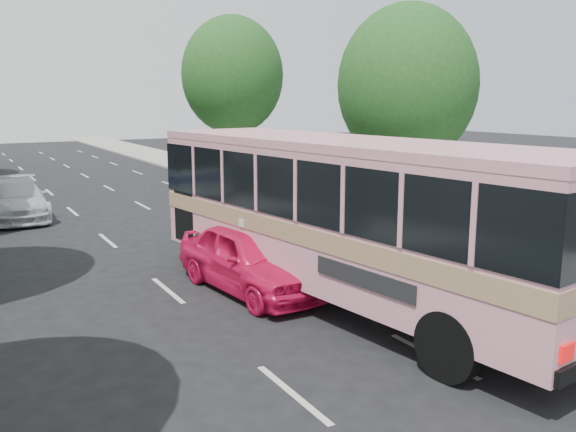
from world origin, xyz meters
TOP-DOWN VIEW (x-y plane):
  - ground at (0.00, 0.00)m, footprint 120.00×120.00m
  - sidewalk_right at (8.50, 20.00)m, footprint 4.00×90.00m
  - tree_right_near at (8.78, 7.94)m, footprint 5.10×5.10m
  - tree_right_far at (9.08, 23.94)m, footprint 6.00×6.00m
  - pink_bus at (1.30, 1.18)m, footprint 4.38×11.76m
  - pink_taxi at (-0.15, 3.00)m, footprint 2.34×4.84m
  - white_pickup at (-3.97, 15.50)m, footprint 2.27×5.15m
  - taxi_roof_sign at (-0.15, 3.00)m, footprint 0.57×0.23m

SIDE VIEW (x-z plane):
  - ground at x=0.00m, z-range 0.00..0.00m
  - sidewalk_right at x=8.50m, z-range 0.00..0.12m
  - white_pickup at x=-3.97m, z-range 0.00..1.47m
  - pink_taxi at x=-0.15m, z-range 0.00..1.59m
  - taxi_roof_sign at x=-0.15m, z-range 1.59..1.77m
  - pink_bus at x=1.30m, z-range 0.45..4.11m
  - tree_right_near at x=8.78m, z-range 1.23..9.18m
  - tree_right_far at x=9.08m, z-range 1.45..10.80m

